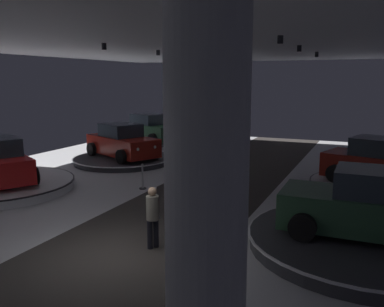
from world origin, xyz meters
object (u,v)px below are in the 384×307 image
object	(u,v)px
column_right	(206,188)
display_platform_far_left	(123,159)
display_car_mid_right	(369,206)
visitor_walking_near	(153,214)
display_platform_deep_left	(150,142)
display_platform_mid_right	(365,242)
display_car_far_right	(383,163)
display_platform_far_right	(382,188)
display_car_deep_left	(150,129)
display_car_far_left	(122,142)
visitor_walking_far	(209,158)

from	to	relation	value
column_right	display_platform_far_left	distance (m)	16.11
display_car_mid_right	visitor_walking_near	bearing A→B (deg)	-157.59
display_platform_deep_left	display_platform_mid_right	distance (m)	18.28
display_car_far_right	display_platform_far_left	bearing A→B (deg)	174.89
display_platform_far_right	display_platform_far_left	distance (m)	12.17
display_platform_far_right	display_car_mid_right	size ratio (longest dim) A/B	1.24
display_car_deep_left	visitor_walking_near	world-z (taller)	display_car_deep_left
display_car_mid_right	display_platform_far_left	bearing A→B (deg)	149.06
column_right	display_car_deep_left	size ratio (longest dim) A/B	1.20
display_platform_deep_left	display_platform_far_right	bearing A→B (deg)	-26.11
column_right	visitor_walking_near	world-z (taller)	column_right
display_car_far_left	display_platform_deep_left	bearing A→B (deg)	105.07
display_platform_mid_right	visitor_walking_near	distance (m)	5.41
display_car_far_right	visitor_walking_near	bearing A→B (deg)	-123.84
display_platform_deep_left	display_car_deep_left	size ratio (longest dim) A/B	1.12
column_right	display_platform_far_right	world-z (taller)	column_right
column_right	visitor_walking_far	bearing A→B (deg)	110.86
display_platform_deep_left	display_platform_far_left	distance (m)	5.81
display_platform_far_left	display_car_mid_right	bearing A→B (deg)	-30.94
display_car_mid_right	visitor_walking_far	distance (m)	8.40
display_car_far_right	display_car_mid_right	xyz separation A→B (m)	(-0.38, -5.94, -0.01)
display_car_deep_left	visitor_walking_near	size ratio (longest dim) A/B	2.87
display_car_deep_left	display_platform_far_left	bearing A→B (deg)	-74.45
column_right	display_platform_far_left	xyz separation A→B (m)	(-9.59, 12.68, -2.59)
display_platform_deep_left	display_platform_far_right	xyz separation A→B (m)	(13.65, -6.69, 0.04)
display_platform_deep_left	display_car_far_right	xyz separation A→B (m)	(13.62, -6.68, 0.97)
visitor_walking_near	display_platform_mid_right	bearing A→B (deg)	22.53
display_car_mid_right	display_car_far_left	xyz separation A→B (m)	(-11.74, 7.03, -0.08)
display_car_mid_right	visitor_walking_near	world-z (taller)	display_car_mid_right
display_car_deep_left	display_platform_mid_right	world-z (taller)	display_car_deep_left
display_car_far_right	visitor_walking_far	size ratio (longest dim) A/B	2.85
display_car_deep_left	display_platform_far_right	xyz separation A→B (m)	(13.68, -6.70, -0.86)
column_right	visitor_walking_far	xyz separation A→B (m)	(-4.24, 11.13, -1.84)
display_platform_far_left	display_car_deep_left	bearing A→B (deg)	105.55
column_right	display_platform_far_right	xyz separation A→B (m)	(2.53, 11.59, -2.54)
display_platform_deep_left	display_car_deep_left	world-z (taller)	display_car_deep_left
display_platform_mid_right	display_car_mid_right	size ratio (longest dim) A/B	1.39
visitor_walking_far	display_car_deep_left	bearing A→B (deg)	133.98
column_right	display_platform_far_left	world-z (taller)	column_right
display_platform_deep_left	visitor_walking_far	bearing A→B (deg)	-46.10
display_platform_far_right	visitor_walking_far	world-z (taller)	visitor_walking_far
display_car_far_left	visitor_walking_near	world-z (taller)	display_car_far_left
display_platform_mid_right	visitor_walking_far	size ratio (longest dim) A/B	3.72
column_right	display_car_far_right	size ratio (longest dim) A/B	1.21
display_platform_far_right	visitor_walking_near	size ratio (longest dim) A/B	3.32
visitor_walking_near	visitor_walking_far	bearing A→B (deg)	100.37
display_platform_mid_right	display_car_mid_right	world-z (taller)	display_car_mid_right
visitor_walking_near	display_car_far_left	bearing A→B (deg)	126.62
column_right	display_car_far_right	bearing A→B (deg)	77.84
display_platform_far_left	visitor_walking_near	xyz separation A→B (m)	(6.73, -9.08, 0.75)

